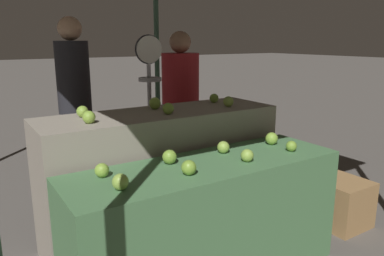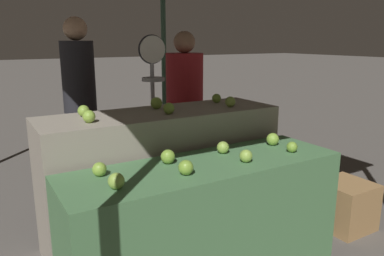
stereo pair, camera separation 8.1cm
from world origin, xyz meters
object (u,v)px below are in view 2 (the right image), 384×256
(produce_scale, at_px, (153,86))
(person_customer_left, at_px, (80,91))
(wooden_crate_side, at_px, (345,205))
(person_vendor_at_scale, at_px, (185,101))

(produce_scale, bearing_deg, person_customer_left, 121.50)
(produce_scale, relative_size, wooden_crate_side, 4.01)
(produce_scale, xyz_separation_m, person_customer_left, (-0.46, 0.74, -0.10))
(person_customer_left, height_order, wooden_crate_side, person_customer_left)
(produce_scale, height_order, person_customer_left, person_customer_left)
(person_vendor_at_scale, distance_m, person_customer_left, 1.05)
(person_customer_left, distance_m, wooden_crate_side, 2.65)
(person_vendor_at_scale, height_order, person_customer_left, person_customer_left)
(produce_scale, distance_m, person_vendor_at_scale, 0.52)
(produce_scale, bearing_deg, person_vendor_at_scale, 24.96)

